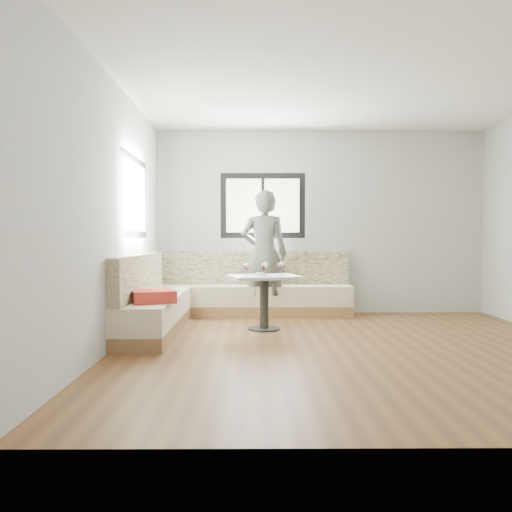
{
  "coord_description": "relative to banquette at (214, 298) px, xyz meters",
  "views": [
    {
      "loc": [
        -1.06,
        -5.17,
        1.14
      ],
      "look_at": [
        -1.01,
        1.16,
        0.92
      ],
      "focal_mm": 35.0,
      "sensor_mm": 36.0,
      "label": 1
    }
  ],
  "objects": [
    {
      "name": "room",
      "position": [
        1.51,
        -1.54,
        1.08
      ],
      "size": [
        5.01,
        5.01,
        2.81
      ],
      "color": "brown",
      "rests_on": "ground"
    },
    {
      "name": "banquette",
      "position": [
        0.0,
        0.0,
        0.0
      ],
      "size": [
        2.9,
        2.8,
        0.95
      ],
      "color": "brown",
      "rests_on": "ground"
    },
    {
      "name": "table",
      "position": [
        0.68,
        -0.55,
        0.18
      ],
      "size": [
        0.97,
        0.84,
        0.68
      ],
      "rotation": [
        0.0,
        0.0,
        0.27
      ],
      "color": "black",
      "rests_on": "ground"
    },
    {
      "name": "person",
      "position": [
        0.7,
        0.46,
        0.59
      ],
      "size": [
        0.7,
        0.49,
        1.84
      ],
      "primitive_type": "imported",
      "rotation": [
        0.0,
        0.0,
        3.07
      ],
      "color": "#52594F",
      "rests_on": "ground"
    },
    {
      "name": "olive_ramekin",
      "position": [
        0.63,
        -0.57,
        0.37
      ],
      "size": [
        0.1,
        0.1,
        0.04
      ],
      "color": "white",
      "rests_on": "table"
    },
    {
      "name": "wine_glass_a",
      "position": [
        0.46,
        -0.77,
        0.47
      ],
      "size": [
        0.08,
        0.08,
        0.17
      ],
      "color": "white",
      "rests_on": "table"
    },
    {
      "name": "wine_glass_b",
      "position": [
        0.67,
        -0.76,
        0.47
      ],
      "size": [
        0.08,
        0.08,
        0.17
      ],
      "color": "white",
      "rests_on": "table"
    },
    {
      "name": "wine_glass_c",
      "position": [
        0.88,
        -0.65,
        0.47
      ],
      "size": [
        0.08,
        0.08,
        0.17
      ],
      "color": "white",
      "rests_on": "table"
    },
    {
      "name": "wine_glass_d",
      "position": [
        0.69,
        -0.43,
        0.47
      ],
      "size": [
        0.08,
        0.08,
        0.17
      ],
      "color": "white",
      "rests_on": "table"
    },
    {
      "name": "wine_glass_e",
      "position": [
        0.93,
        -0.4,
        0.47
      ],
      "size": [
        0.08,
        0.08,
        0.17
      ],
      "color": "white",
      "rests_on": "table"
    }
  ]
}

